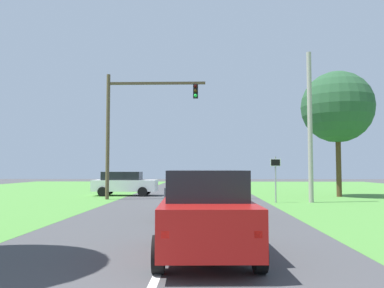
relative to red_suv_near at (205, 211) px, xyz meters
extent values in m
plane|color=#424244|center=(-0.91, 6.33, -1.02)|extent=(120.00, 120.00, 0.00)
cube|color=#9E1411|center=(0.00, -0.06, -0.19)|extent=(2.12, 4.79, 0.93)
cube|color=black|center=(-0.01, 0.17, 0.60)|extent=(1.81, 2.99, 0.66)
cube|color=red|center=(-0.69, -2.42, -0.15)|extent=(0.14, 0.07, 0.12)
cube|color=red|center=(0.89, -2.36, -0.15)|extent=(0.14, 0.07, 0.12)
cylinder|color=black|center=(-1.02, 1.36, -0.66)|extent=(0.26, 0.73, 0.72)
cylinder|color=black|center=(0.91, 1.44, -0.66)|extent=(0.26, 0.73, 0.72)
cylinder|color=black|center=(-0.90, -1.56, -0.66)|extent=(0.26, 0.73, 0.72)
cylinder|color=black|center=(1.03, -1.48, -0.66)|extent=(0.26, 0.73, 0.72)
cube|color=#4C515B|center=(-0.56, 7.48, -0.17)|extent=(2.09, 5.52, 0.91)
cube|color=black|center=(-0.55, 7.21, 0.58)|extent=(1.74, 2.13, 0.58)
cube|color=#41454E|center=(-0.50, 5.79, 0.39)|extent=(1.88, 2.14, 0.20)
cube|color=red|center=(-1.25, 4.76, -0.12)|extent=(0.14, 0.06, 0.12)
cube|color=red|center=(0.31, 4.81, -0.12)|extent=(0.14, 0.06, 0.12)
cylinder|color=black|center=(-1.57, 9.14, -0.62)|extent=(0.26, 0.81, 0.80)
cylinder|color=black|center=(0.33, 9.20, -0.62)|extent=(0.26, 0.81, 0.80)
cylinder|color=black|center=(-1.45, 5.76, -0.62)|extent=(0.26, 0.81, 0.80)
cylinder|color=black|center=(0.44, 5.82, -0.62)|extent=(0.26, 0.81, 0.80)
cylinder|color=brown|center=(-6.27, 16.52, 3.05)|extent=(0.24, 0.24, 8.14)
cube|color=#4C3D2B|center=(-3.10, 16.52, 6.52)|extent=(6.34, 0.16, 0.16)
cube|color=black|center=(-0.56, 16.52, 5.97)|extent=(0.32, 0.28, 0.90)
sphere|color=black|center=(-0.56, 16.37, 6.27)|extent=(0.22, 0.22, 0.22)
sphere|color=black|center=(-0.56, 16.37, 5.97)|extent=(0.22, 0.22, 0.22)
sphere|color=#1ED83F|center=(-0.56, 16.37, 5.67)|extent=(0.22, 0.22, 0.22)
cylinder|color=gray|center=(4.14, 14.29, 0.32)|extent=(0.08, 0.08, 2.68)
cube|color=white|center=(4.14, 14.26, 1.31)|extent=(0.60, 0.03, 0.44)
cube|color=black|center=(4.14, 14.24, 1.31)|extent=(0.52, 0.01, 0.36)
cylinder|color=#4C351E|center=(9.48, 19.37, 1.21)|extent=(0.36, 0.36, 4.46)
sphere|color=#274F2F|center=(9.48, 19.37, 5.35)|extent=(5.08, 5.08, 5.08)
cube|color=silver|center=(-5.80, 20.10, -0.28)|extent=(4.64, 1.91, 0.81)
cube|color=black|center=(-6.03, 20.11, 0.43)|extent=(2.79, 1.67, 0.60)
cube|color=red|center=(-3.53, 19.31, -0.24)|extent=(0.06, 0.14, 0.12)
cube|color=red|center=(-3.52, 20.84, -0.24)|extent=(0.06, 0.14, 0.12)
cylinder|color=black|center=(-7.25, 19.19, -0.68)|extent=(0.68, 0.23, 0.68)
cylinder|color=black|center=(-7.23, 21.05, -0.68)|extent=(0.68, 0.23, 0.68)
cylinder|color=black|center=(-4.38, 19.16, -0.68)|extent=(0.68, 0.23, 0.68)
cylinder|color=black|center=(-4.36, 21.02, -0.68)|extent=(0.68, 0.23, 0.68)
cylinder|color=#9E998E|center=(6.25, 14.53, 3.44)|extent=(0.28, 0.28, 8.93)
camera|label=1|loc=(-0.04, -9.31, 0.98)|focal=37.63mm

